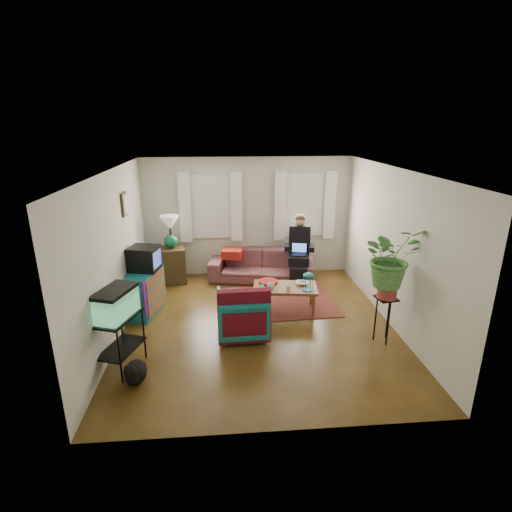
{
  "coord_description": "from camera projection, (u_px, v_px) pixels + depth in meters",
  "views": [
    {
      "loc": [
        -0.56,
        -6.07,
        3.28
      ],
      "look_at": [
        0.0,
        0.4,
        1.1
      ],
      "focal_mm": 28.0,
      "sensor_mm": 36.0,
      "label": 1
    }
  ],
  "objects": [
    {
      "name": "crt_tv",
      "position": [
        144.0,
        258.0,
        7.03
      ],
      "size": [
        0.58,
        0.54,
        0.42
      ],
      "primitive_type": "cube",
      "rotation": [
        0.0,
        0.0,
        -0.24
      ],
      "color": "black",
      "rests_on": "dresser"
    },
    {
      "name": "cup_b",
      "position": [
        288.0,
        288.0,
        7.0
      ],
      "size": [
        0.12,
        0.12,
        0.1
      ],
      "primitive_type": "imported",
      "rotation": [
        0.0,
        0.0,
        -0.13
      ],
      "color": "beige",
      "rests_on": "coffee_table"
    },
    {
      "name": "plant_stand",
      "position": [
        384.0,
        319.0,
        6.2
      ],
      "size": [
        0.36,
        0.36,
        0.74
      ],
      "primitive_type": "cube",
      "rotation": [
        0.0,
        0.0,
        0.17
      ],
      "color": "black",
      "rests_on": "floor"
    },
    {
      "name": "table_lamp",
      "position": [
        170.0,
        233.0,
        8.31
      ],
      "size": [
        0.45,
        0.45,
        0.7
      ],
      "primitive_type": null,
      "rotation": [
        0.0,
        0.0,
        0.17
      ],
      "color": "white",
      "rests_on": "side_table"
    },
    {
      "name": "coffee_table",
      "position": [
        285.0,
        298.0,
        7.27
      ],
      "size": [
        1.21,
        0.77,
        0.47
      ],
      "primitive_type": "cube",
      "rotation": [
        0.0,
        0.0,
        -0.13
      ],
      "color": "olive",
      "rests_on": "floor"
    },
    {
      "name": "birdcage",
      "position": [
        308.0,
        282.0,
        6.97
      ],
      "size": [
        0.21,
        0.21,
        0.33
      ],
      "primitive_type": null,
      "rotation": [
        0.0,
        0.0,
        -0.13
      ],
      "color": "#115B6B",
      "rests_on": "coffee_table"
    },
    {
      "name": "serape_throw",
      "position": [
        244.0,
        311.0,
        6.03
      ],
      "size": [
        0.81,
        0.21,
        0.66
      ],
      "primitive_type": "cube",
      "rotation": [
        0.0,
        0.0,
        0.03
      ],
      "color": "#9E0A0A",
      "rests_on": "armchair"
    },
    {
      "name": "curtains_left",
      "position": [
        211.0,
        208.0,
        8.53
      ],
      "size": [
        1.36,
        0.06,
        1.5
      ],
      "primitive_type": "cube",
      "color": "white",
      "rests_on": "wall_back"
    },
    {
      "name": "seated_person",
      "position": [
        299.0,
        252.0,
        8.48
      ],
      "size": [
        0.68,
        0.78,
        1.32
      ],
      "primitive_type": null,
      "rotation": [
        0.0,
        0.0,
        -0.2
      ],
      "color": "black",
      "rests_on": "sofa"
    },
    {
      "name": "armchair",
      "position": [
        242.0,
        312.0,
        6.38
      ],
      "size": [
        0.81,
        0.76,
        0.8
      ],
      "primitive_type": "imported",
      "rotation": [
        0.0,
        0.0,
        3.17
      ],
      "color": "#115D68",
      "rests_on": "floor"
    },
    {
      "name": "aquarium_stand",
      "position": [
        121.0,
        343.0,
        5.49
      ],
      "size": [
        0.6,
        0.8,
        0.79
      ],
      "primitive_type": "cube",
      "rotation": [
        0.0,
        0.0,
        -0.33
      ],
      "color": "black",
      "rests_on": "floor"
    },
    {
      "name": "black_cat",
      "position": [
        135.0,
        370.0,
        5.24
      ],
      "size": [
        0.34,
        0.48,
        0.38
      ],
      "primitive_type": "ellipsoid",
      "rotation": [
        0.0,
        0.0,
        -0.11
      ],
      "color": "black",
      "rests_on": "floor"
    },
    {
      "name": "wall_back",
      "position": [
        248.0,
        217.0,
        8.77
      ],
      "size": [
        4.5,
        0.01,
        2.6
      ],
      "primitive_type": "cube",
      "color": "silver",
      "rests_on": "floor"
    },
    {
      "name": "window_right",
      "position": [
        304.0,
        205.0,
        8.78
      ],
      "size": [
        1.08,
        0.04,
        1.38
      ],
      "primitive_type": "cube",
      "color": "white",
      "rests_on": "wall_back"
    },
    {
      "name": "dresser",
      "position": [
        144.0,
        292.0,
        7.14
      ],
      "size": [
        0.64,
        0.96,
        0.8
      ],
      "primitive_type": "cube",
      "rotation": [
        0.0,
        0.0,
        -0.24
      ],
      "color": "#116067",
      "rests_on": "floor"
    },
    {
      "name": "floor",
      "position": [
        258.0,
        324.0,
        6.82
      ],
      "size": [
        4.5,
        5.0,
        0.01
      ],
      "primitive_type": "cube",
      "color": "#4F2B14",
      "rests_on": "ground"
    },
    {
      "name": "wall_left",
      "position": [
        115.0,
        256.0,
        6.23
      ],
      "size": [
        0.01,
        5.0,
        2.6
      ],
      "primitive_type": "cube",
      "color": "silver",
      "rests_on": "floor"
    },
    {
      "name": "aquarium",
      "position": [
        116.0,
        303.0,
        5.3
      ],
      "size": [
        0.55,
        0.73,
        0.42
      ],
      "primitive_type": "cube",
      "rotation": [
        0.0,
        0.0,
        -0.33
      ],
      "color": "#7FD899",
      "rests_on": "aquarium_stand"
    },
    {
      "name": "curtains_right",
      "position": [
        305.0,
        206.0,
        8.7
      ],
      "size": [
        1.36,
        0.06,
        1.5
      ],
      "primitive_type": "cube",
      "color": "white",
      "rests_on": "wall_back"
    },
    {
      "name": "bowl",
      "position": [
        302.0,
        283.0,
        7.27
      ],
      "size": [
        0.25,
        0.25,
        0.06
      ],
      "primitive_type": "imported",
      "rotation": [
        0.0,
        0.0,
        -0.13
      ],
      "color": "white",
      "rests_on": "coffee_table"
    },
    {
      "name": "potted_plant",
      "position": [
        390.0,
        266.0,
        5.92
      ],
      "size": [
        0.96,
        0.86,
        0.94
      ],
      "primitive_type": "imported",
      "rotation": [
        0.0,
        0.0,
        0.17
      ],
      "color": "#599947",
      "rests_on": "plant_stand"
    },
    {
      "name": "cup_a",
      "position": [
        271.0,
        286.0,
        7.09
      ],
      "size": [
        0.14,
        0.14,
        0.1
      ],
      "primitive_type": "imported",
      "rotation": [
        0.0,
        0.0,
        -0.13
      ],
      "color": "white",
      "rests_on": "coffee_table"
    },
    {
      "name": "ceiling",
      "position": [
        258.0,
        170.0,
        6.0
      ],
      "size": [
        4.5,
        5.0,
        0.01
      ],
      "primitive_type": "cube",
      "color": "white",
      "rests_on": "wall_back"
    },
    {
      "name": "wall_front",
      "position": [
        280.0,
        328.0,
        4.05
      ],
      "size": [
        4.5,
        0.01,
        2.6
      ],
      "primitive_type": "cube",
      "color": "silver",
      "rests_on": "floor"
    },
    {
      "name": "wall_right",
      "position": [
        393.0,
        248.0,
        6.59
      ],
      "size": [
        0.01,
        5.0,
        2.6
      ],
      "primitive_type": "cube",
      "color": "silver",
      "rests_on": "floor"
    },
    {
      "name": "sofa",
      "position": [
        262.0,
        261.0,
        8.64
      ],
      "size": [
        2.35,
        1.3,
        0.87
      ],
      "primitive_type": "imported",
      "rotation": [
        0.0,
        0.0,
        -0.2
      ],
      "color": "brown",
      "rests_on": "floor"
    },
    {
      "name": "side_table",
      "position": [
        173.0,
        265.0,
        8.54
      ],
      "size": [
        0.61,
        0.61,
        0.77
      ],
      "primitive_type": "cube",
      "rotation": [
        0.0,
        0.0,
        0.17
      ],
      "color": "#372414",
      "rests_on": "floor"
    },
    {
      "name": "snack_tray",
      "position": [
        268.0,
        282.0,
        7.35
      ],
      "size": [
        0.4,
        0.4,
        0.04
      ],
      "primitive_type": "cylinder",
      "rotation": [
        0.0,
        0.0,
        -0.13
      ],
      "color": "#B21414",
      "rests_on": "coffee_table"
    },
    {
      "name": "picture_frame",
      "position": [
        125.0,
        204.0,
        6.83
      ],
      "size": [
        0.04,
        0.32,
        0.4
      ],
      "primitive_type": "cube",
      "color": "#3D2616",
      "rests_on": "wall_left"
    },
    {
      "name": "window_left",
      "position": [
        211.0,
        207.0,
        8.61
      ],
      "size": [
        1.08,
        0.04,
        1.38
      ],
      "primitive_type": "cube",
      "color": "white",
      "rests_on": "wall_back"
    },
    {
      "name": "area_rug",
      "position": [
        281.0,
        301.0,
        7.68
      ],
      "size": [
        2.08,
        1.7,
        0.01
      ],
      "primitive_type": "cube",
      "rotation": [
        0.0,
        0.0,
        0.05
      ],
      "color": "maroon",
      "rests_on": "floor"
    }
  ]
}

